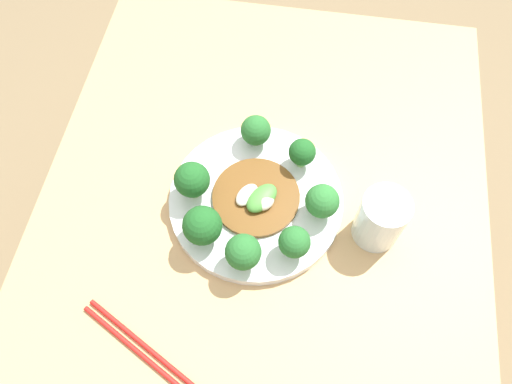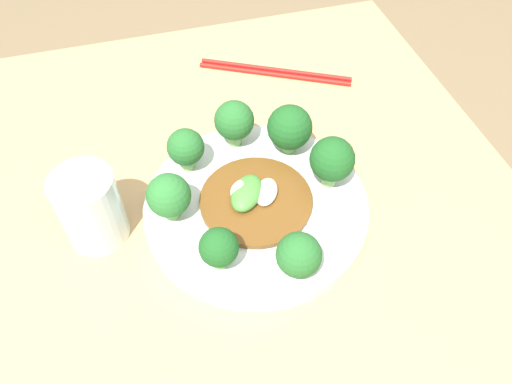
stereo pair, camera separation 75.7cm
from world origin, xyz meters
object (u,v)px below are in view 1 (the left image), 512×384
at_px(plate, 256,200).
at_px(broccoli_southwest, 294,242).
at_px(broccoli_northwest, 202,226).
at_px(broccoli_south, 322,201).
at_px(broccoli_east, 256,131).
at_px(drinking_glass, 381,219).
at_px(broccoli_north, 192,180).
at_px(broccoli_southeast, 302,152).
at_px(stirfry_center, 257,197).
at_px(broccoli_west, 243,252).
at_px(chopsticks, 151,357).

height_order(plate, broccoli_southwest, broccoli_southwest).
bearing_deg(broccoli_northwest, broccoli_south, -68.10).
relative_size(broccoli_east, drinking_glass, 0.60).
distance_m(broccoli_north, drinking_glass, 0.29).
relative_size(broccoli_southeast, broccoli_south, 0.89).
height_order(broccoli_southeast, stirfry_center, broccoli_southeast).
height_order(plate, broccoli_northwest, broccoli_northwest).
xyz_separation_m(broccoli_south, broccoli_northwest, (-0.07, 0.17, 0.00)).
relative_size(broccoli_southeast, stirfry_center, 0.41).
bearing_deg(broccoli_southwest, plate, 40.35).
height_order(broccoli_south, drinking_glass, drinking_glass).
bearing_deg(drinking_glass, broccoli_west, 114.38).
height_order(plate, broccoli_south, broccoli_south).
relative_size(broccoli_north, broccoli_southwest, 1.16).
bearing_deg(broccoli_north, broccoli_southeast, -63.32).
height_order(broccoli_southeast, broccoli_southwest, broccoli_southwest).
height_order(plate, broccoli_west, broccoli_west).
bearing_deg(chopsticks, broccoli_southeast, -26.71).
bearing_deg(plate, broccoli_south, -95.01).
xyz_separation_m(plate, broccoli_southeast, (0.07, -0.06, 0.04)).
relative_size(broccoli_north, broccoli_east, 1.22).
distance_m(broccoli_east, broccoli_west, 0.21).
bearing_deg(broccoli_northwest, broccoli_west, -115.52).
bearing_deg(broccoli_south, plate, 84.99).
bearing_deg(broccoli_east, chopsticks, 166.34).
height_order(broccoli_east, broccoli_west, broccoli_west).
distance_m(broccoli_southwest, chopsticks, 0.26).
xyz_separation_m(broccoli_north, broccoli_southwest, (-0.07, -0.17, -0.01)).
distance_m(plate, broccoli_west, 0.12).
relative_size(broccoli_west, chopsticks, 0.29).
distance_m(broccoli_east, stirfry_center, 0.11).
relative_size(broccoli_southwest, chopsticks, 0.27).
relative_size(broccoli_north, broccoli_west, 1.06).
bearing_deg(drinking_glass, plate, 83.71).
xyz_separation_m(broccoli_west, broccoli_south, (0.10, -0.10, -0.00)).
height_order(plate, broccoli_east, broccoli_east).
relative_size(stirfry_center, chopsticks, 0.61).
xyz_separation_m(broccoli_east, broccoli_southeast, (-0.03, -0.08, 0.00)).
bearing_deg(broccoli_east, drinking_glass, -121.34).
height_order(broccoli_east, stirfry_center, broccoli_east).
bearing_deg(broccoli_northwest, broccoli_north, 23.25).
xyz_separation_m(broccoli_northwest, stirfry_center, (0.07, -0.07, -0.03)).
xyz_separation_m(broccoli_south, drinking_glass, (-0.01, -0.09, -0.01)).
bearing_deg(broccoli_southwest, broccoli_south, -24.93).
relative_size(broccoli_north, broccoli_northwest, 1.03).
height_order(broccoli_southeast, drinking_glass, drinking_glass).
distance_m(broccoli_south, broccoli_northwest, 0.18).
bearing_deg(plate, stirfry_center, -144.52).
bearing_deg(chopsticks, broccoli_west, -34.50).
bearing_deg(broccoli_southeast, drinking_glass, -126.56).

